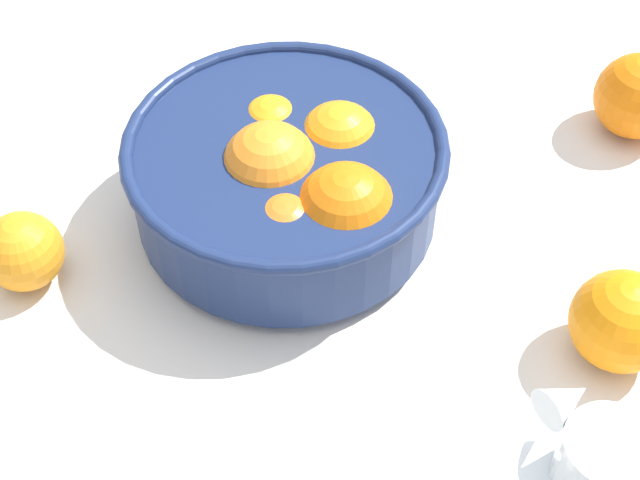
% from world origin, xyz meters
% --- Properties ---
extents(ground_plane, '(1.21, 1.02, 0.03)m').
position_xyz_m(ground_plane, '(0.00, 0.00, -0.01)').
color(ground_plane, silver).
extents(fruit_bowl, '(0.27, 0.27, 0.11)m').
position_xyz_m(fruit_bowl, '(0.03, 0.03, 0.05)').
color(fruit_bowl, navy).
rests_on(fruit_bowl, ground_plane).
extents(loose_orange_0, '(0.08, 0.08, 0.08)m').
position_xyz_m(loose_orange_0, '(0.19, -0.21, 0.04)').
color(loose_orange_0, orange).
rests_on(loose_orange_0, ground_plane).
extents(loose_orange_2, '(0.08, 0.08, 0.08)m').
position_xyz_m(loose_orange_2, '(0.38, -0.02, 0.04)').
color(loose_orange_2, orange).
rests_on(loose_orange_2, ground_plane).
extents(loose_orange_3, '(0.07, 0.07, 0.07)m').
position_xyz_m(loose_orange_3, '(-0.19, 0.08, 0.03)').
color(loose_orange_3, orange).
rests_on(loose_orange_3, ground_plane).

